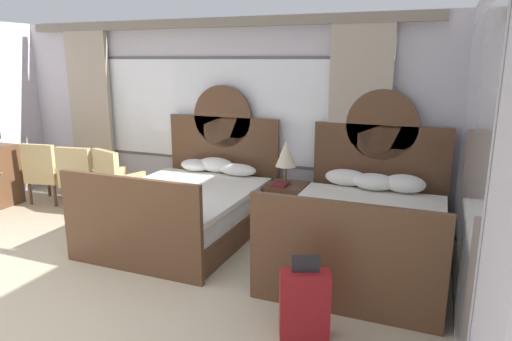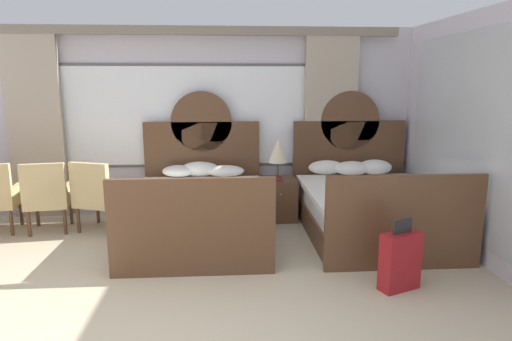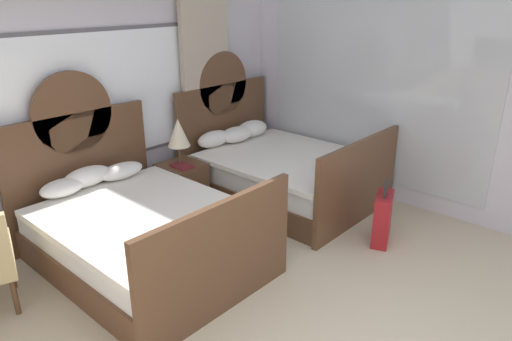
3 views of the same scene
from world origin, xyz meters
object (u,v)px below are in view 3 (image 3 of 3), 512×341
(table_lamp_on_nightstand, at_px, (178,133))
(suitcase_on_floor, at_px, (382,218))
(book_on_nightstand, at_px, (182,166))
(bed_near_window, at_px, (139,230))
(nightstand_between_beds, at_px, (182,186))
(bed_near_mirror, at_px, (279,170))

(table_lamp_on_nightstand, xyz_separation_m, suitcase_on_floor, (0.90, -2.22, -0.70))
(table_lamp_on_nightstand, xyz_separation_m, book_on_nightstand, (-0.04, -0.08, -0.38))
(bed_near_window, height_order, nightstand_between_beds, bed_near_window)
(nightstand_between_beds, bearing_deg, book_on_nightstand, -121.19)
(bed_near_window, bearing_deg, bed_near_mirror, 0.20)
(table_lamp_on_nightstand, bearing_deg, book_on_nightstand, -115.36)
(bed_near_mirror, bearing_deg, nightstand_between_beds, 148.80)
(nightstand_between_beds, xyz_separation_m, suitcase_on_floor, (0.88, -2.24, -0.01))
(bed_near_window, relative_size, suitcase_on_floor, 3.21)
(bed_near_mirror, xyz_separation_m, suitcase_on_floor, (-0.20, -1.58, -0.08))
(nightstand_between_beds, bearing_deg, bed_near_window, -148.49)
(bed_near_window, distance_m, nightstand_between_beds, 1.27)
(suitcase_on_floor, bearing_deg, bed_near_window, 141.30)
(bed_near_window, bearing_deg, table_lamp_on_nightstand, 31.38)
(bed_near_mirror, relative_size, suitcase_on_floor, 3.21)
(book_on_nightstand, distance_m, suitcase_on_floor, 2.36)
(bed_near_window, distance_m, table_lamp_on_nightstand, 1.39)
(bed_near_mirror, distance_m, book_on_nightstand, 1.29)
(suitcase_on_floor, bearing_deg, bed_near_mirror, 82.75)
(bed_near_mirror, bearing_deg, bed_near_window, -179.80)
(table_lamp_on_nightstand, height_order, suitcase_on_floor, table_lamp_on_nightstand)
(book_on_nightstand, bearing_deg, suitcase_on_floor, -66.29)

